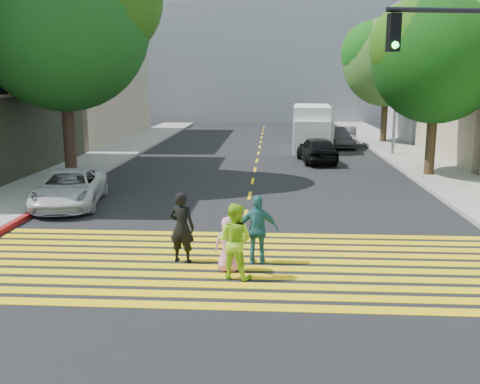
# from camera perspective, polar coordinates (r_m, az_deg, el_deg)

# --- Properties ---
(ground) EXTENTS (120.00, 120.00, 0.00)m
(ground) POSITION_cam_1_polar(r_m,az_deg,el_deg) (11.72, -0.91, -9.76)
(ground) COLOR black
(sidewalk_left) EXTENTS (3.00, 40.00, 0.15)m
(sidewalk_left) POSITION_cam_1_polar(r_m,az_deg,el_deg) (34.43, -12.31, 4.53)
(sidewalk_left) COLOR gray
(sidewalk_left) RESTS_ON ground
(sidewalk_right) EXTENTS (3.00, 60.00, 0.15)m
(sidewalk_right) POSITION_cam_1_polar(r_m,az_deg,el_deg) (27.30, 19.75, 2.23)
(sidewalk_right) COLOR gray
(sidewalk_right) RESTS_ON ground
(curb_red) EXTENTS (0.20, 8.00, 0.16)m
(curb_red) POSITION_cam_1_polar(r_m,az_deg,el_deg) (19.04, -20.63, -1.77)
(curb_red) COLOR maroon
(curb_red) RESTS_ON ground
(crosswalk) EXTENTS (13.40, 5.30, 0.01)m
(crosswalk) POSITION_cam_1_polar(r_m,az_deg,el_deg) (12.91, -0.47, -7.65)
(crosswalk) COLOR yellow
(crosswalk) RESTS_ON ground
(lane_line) EXTENTS (0.12, 34.40, 0.01)m
(lane_line) POSITION_cam_1_polar(r_m,az_deg,el_deg) (33.65, 2.04, 4.51)
(lane_line) COLOR yellow
(lane_line) RESTS_ON ground
(building_left_tan) EXTENTS (12.00, 16.00, 10.00)m
(building_left_tan) POSITION_cam_1_polar(r_m,az_deg,el_deg) (42.36, -20.39, 12.08)
(building_left_tan) COLOR tan
(building_left_tan) RESTS_ON ground
(building_right_grey) EXTENTS (10.00, 10.00, 10.00)m
(building_right_grey) POSITION_cam_1_polar(r_m,az_deg,el_deg) (43.25, 23.13, 11.85)
(building_right_grey) COLOR gray
(building_right_grey) RESTS_ON ground
(backdrop_block) EXTENTS (30.00, 8.00, 12.00)m
(backdrop_block) POSITION_cam_1_polar(r_m,az_deg,el_deg) (58.89, 2.76, 13.50)
(backdrop_block) COLOR gray
(backdrop_block) RESTS_ON ground
(tree_left) EXTENTS (8.27, 7.66, 10.33)m
(tree_left) POSITION_cam_1_polar(r_m,az_deg,el_deg) (24.00, -18.28, 17.63)
(tree_left) COLOR #321D17
(tree_left) RESTS_ON ground
(tree_right_near) EXTENTS (6.46, 5.98, 8.14)m
(tree_right_near) POSITION_cam_1_polar(r_m,az_deg,el_deg) (25.39, 20.47, 13.83)
(tree_right_near) COLOR black
(tree_right_near) RESTS_ON ground
(tree_right_far) EXTENTS (6.63, 6.06, 8.63)m
(tree_right_far) POSITION_cam_1_polar(r_m,az_deg,el_deg) (38.23, 15.58, 13.72)
(tree_right_far) COLOR #46371E
(tree_right_far) RESTS_ON ground
(pedestrian_man) EXTENTS (0.71, 0.55, 1.73)m
(pedestrian_man) POSITION_cam_1_polar(r_m,az_deg,el_deg) (12.89, -6.23, -3.75)
(pedestrian_man) COLOR black
(pedestrian_man) RESTS_ON ground
(pedestrian_woman) EXTENTS (0.99, 0.88, 1.70)m
(pedestrian_woman) POSITION_cam_1_polar(r_m,az_deg,el_deg) (11.81, -0.60, -5.22)
(pedestrian_woman) COLOR #9BD81E
(pedestrian_woman) RESTS_ON ground
(pedestrian_child) EXTENTS (0.63, 0.41, 1.28)m
(pedestrian_child) POSITION_cam_1_polar(r_m,az_deg,el_deg) (12.26, -1.27, -5.59)
(pedestrian_child) COLOR pink
(pedestrian_child) RESTS_ON ground
(pedestrian_extra) EXTENTS (0.97, 0.41, 1.65)m
(pedestrian_extra) POSITION_cam_1_polar(r_m,az_deg,el_deg) (12.74, 1.94, -4.05)
(pedestrian_extra) COLOR #2A6C71
(pedestrian_extra) RESTS_ON ground
(white_sedan) EXTENTS (2.77, 4.76, 1.25)m
(white_sedan) POSITION_cam_1_polar(r_m,az_deg,el_deg) (19.52, -17.71, 0.39)
(white_sedan) COLOR silver
(white_sedan) RESTS_ON ground
(dark_car_near) EXTENTS (2.14, 4.31, 1.41)m
(dark_car_near) POSITION_cam_1_polar(r_m,az_deg,el_deg) (28.63, 8.22, 4.50)
(dark_car_near) COLOR black
(dark_car_near) RESTS_ON ground
(silver_car) EXTENTS (2.28, 4.66, 1.30)m
(silver_car) POSITION_cam_1_polar(r_m,az_deg,el_deg) (40.84, 7.69, 6.62)
(silver_car) COLOR #A9B0B6
(silver_car) RESTS_ON ground
(dark_car_parked) EXTENTS (1.95, 4.16, 1.32)m
(dark_car_parked) POSITION_cam_1_polar(r_m,az_deg,el_deg) (35.51, 11.17, 5.74)
(dark_car_parked) COLOR #252529
(dark_car_parked) RESTS_ON ground
(white_van) EXTENTS (2.50, 5.94, 2.75)m
(white_van) POSITION_cam_1_polar(r_m,az_deg,el_deg) (33.88, 7.62, 6.67)
(white_van) COLOR white
(white_van) RESTS_ON ground
(street_lamp) EXTENTS (2.20, 0.49, 9.74)m
(street_lamp) POSITION_cam_1_polar(r_m,az_deg,el_deg) (31.84, 16.15, 13.71)
(street_lamp) COLOR gray
(street_lamp) RESTS_ON ground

